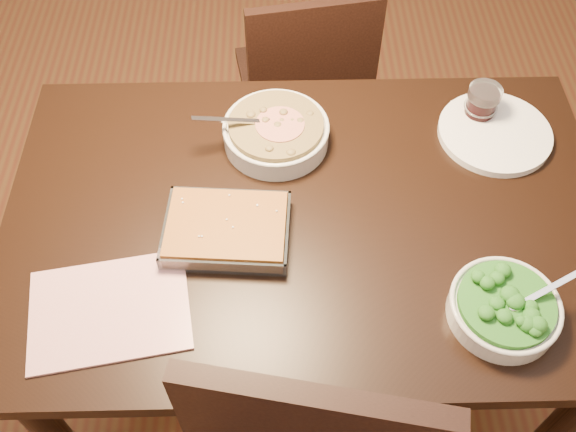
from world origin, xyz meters
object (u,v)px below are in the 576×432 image
(stew_bowl, at_px, (276,132))
(wine_tumbler, at_px, (482,102))
(dinner_plate, at_px, (495,133))
(chair_far, at_px, (305,82))
(broccoli_bowl, at_px, (504,308))
(baking_dish, at_px, (227,229))
(table, at_px, (308,237))

(stew_bowl, distance_m, wine_tumbler, 0.53)
(dinner_plate, bearing_deg, chair_far, 131.37)
(stew_bowl, distance_m, broccoli_bowl, 0.67)
(baking_dish, bearing_deg, table, 21.60)
(wine_tumbler, bearing_deg, baking_dish, -150.49)
(table, height_order, broccoli_bowl, broccoli_bowl)
(wine_tumbler, bearing_deg, dinner_plate, -66.43)
(broccoli_bowl, xyz_separation_m, baking_dish, (-0.57, 0.21, -0.01))
(stew_bowl, relative_size, baking_dish, 1.00)
(stew_bowl, height_order, wine_tumbler, stew_bowl)
(baking_dish, height_order, wine_tumbler, wine_tumbler)
(broccoli_bowl, xyz_separation_m, wine_tumbler, (0.07, 0.57, 0.02))
(baking_dish, relative_size, dinner_plate, 1.02)
(wine_tumbler, distance_m, dinner_plate, 0.08)
(broccoli_bowl, relative_size, dinner_plate, 0.88)
(stew_bowl, relative_size, broccoli_bowl, 1.17)
(stew_bowl, xyz_separation_m, dinner_plate, (0.55, 0.01, -0.03))
(table, relative_size, dinner_plate, 4.97)
(dinner_plate, bearing_deg, baking_dish, -156.14)
(broccoli_bowl, relative_size, chair_far, 0.29)
(stew_bowl, bearing_deg, dinner_plate, 1.01)
(wine_tumbler, bearing_deg, chair_far, 133.42)
(broccoli_bowl, relative_size, baking_dish, 0.86)
(broccoli_bowl, bearing_deg, wine_tumbler, 83.47)
(broccoli_bowl, height_order, baking_dish, broccoli_bowl)
(dinner_plate, xyz_separation_m, chair_far, (-0.45, 0.51, -0.28))
(wine_tumbler, xyz_separation_m, dinner_plate, (0.03, -0.07, -0.04))
(stew_bowl, height_order, baking_dish, stew_bowl)
(table, relative_size, chair_far, 1.64)
(stew_bowl, bearing_deg, wine_tumbler, 8.23)
(wine_tumbler, bearing_deg, stew_bowl, -171.77)
(broccoli_bowl, distance_m, baking_dish, 0.61)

